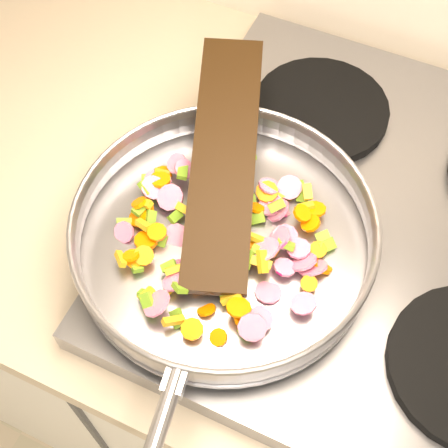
% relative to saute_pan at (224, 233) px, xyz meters
% --- Properties ---
extents(cooktop, '(0.60, 0.60, 0.04)m').
position_rel_saute_pan_xyz_m(cooktop, '(0.17, 0.12, -0.06)').
color(cooktop, '#939399').
rests_on(cooktop, counter_top).
extents(grate_fl, '(0.19, 0.19, 0.02)m').
position_rel_saute_pan_xyz_m(grate_fl, '(0.03, -0.02, -0.04)').
color(grate_fl, black).
rests_on(grate_fl, cooktop).
extents(grate_bl, '(0.19, 0.19, 0.02)m').
position_rel_saute_pan_xyz_m(grate_bl, '(0.03, 0.26, -0.04)').
color(grate_bl, black).
rests_on(grate_bl, cooktop).
extents(saute_pan, '(0.39, 0.56, 0.05)m').
position_rel_saute_pan_xyz_m(saute_pan, '(0.00, 0.00, 0.00)').
color(saute_pan, '#9E9EA5').
rests_on(saute_pan, grate_fl).
extents(vegetable_heap, '(0.27, 0.27, 0.05)m').
position_rel_saute_pan_xyz_m(vegetable_heap, '(-0.00, 0.00, -0.01)').
color(vegetable_heap, '#CB1360').
rests_on(vegetable_heap, saute_pan).
extents(wooden_spatula, '(0.19, 0.34, 0.08)m').
position_rel_saute_pan_xyz_m(wooden_spatula, '(-0.04, 0.08, 0.03)').
color(wooden_spatula, black).
rests_on(wooden_spatula, saute_pan).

